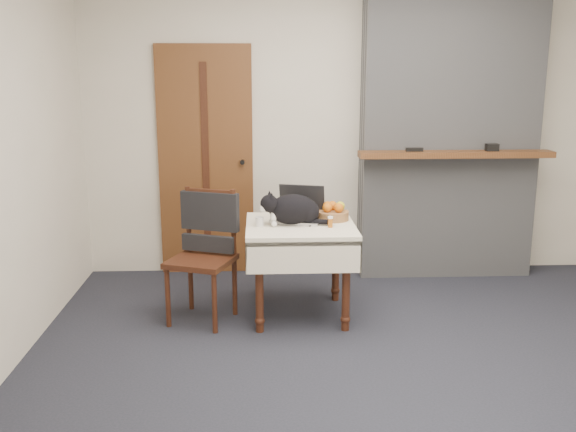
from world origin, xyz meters
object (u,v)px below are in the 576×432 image
at_px(pill_bottle, 330,222).
at_px(laptop, 299,212).
at_px(cat, 294,210).
at_px(fruit_basket, 333,213).
at_px(chair, 206,237).
at_px(cream_jar, 260,222).
at_px(door, 206,162).
at_px(side_table, 300,239).

bearing_deg(pill_bottle, laptop, 131.02).
xyz_separation_m(laptop, cat, (-0.05, -0.13, 0.05)).
relative_size(fruit_basket, chair, 0.24).
bearing_deg(chair, cream_jar, 8.73).
bearing_deg(chair, door, 114.65).
bearing_deg(side_table, laptop, 89.38).
xyz_separation_m(cat, pill_bottle, (0.25, -0.10, -0.07)).
relative_size(pill_bottle, fruit_basket, 0.34).
height_order(side_table, laptop, laptop).
distance_m(cat, chair, 0.67).
xyz_separation_m(laptop, chair, (-0.68, -0.10, -0.16)).
bearing_deg(fruit_basket, chair, -173.88).
bearing_deg(cat, pill_bottle, -32.90).
bearing_deg(side_table, cat, -162.61).
relative_size(door, pill_bottle, 25.23).
xyz_separation_m(laptop, fruit_basket, (0.25, -0.00, -0.01)).
distance_m(cat, cream_jar, 0.26).
bearing_deg(pill_bottle, side_table, 150.43).
relative_size(laptop, chair, 0.43).
bearing_deg(chair, side_table, 19.16).
relative_size(cream_jar, chair, 0.07).
xyz_separation_m(door, pill_bottle, (0.96, -1.22, -0.26)).
xyz_separation_m(door, side_table, (0.76, -1.10, -0.41)).
distance_m(cream_jar, chair, 0.42).
xyz_separation_m(side_table, cat, (-0.05, -0.01, 0.22)).
distance_m(fruit_basket, chair, 0.95).
bearing_deg(laptop, side_table, -74.34).
distance_m(door, laptop, 1.27).
distance_m(laptop, pill_bottle, 0.31).
bearing_deg(pill_bottle, door, 128.31).
xyz_separation_m(door, chair, (0.08, -1.09, -0.39)).
relative_size(cat, pill_bottle, 6.68).
distance_m(side_table, laptop, 0.21).
bearing_deg(laptop, door, 143.93).
bearing_deg(cream_jar, cat, 11.34).
distance_m(pill_bottle, chair, 0.91).
bearing_deg(cream_jar, pill_bottle, -5.93).
relative_size(door, cream_jar, 29.68).
distance_m(pill_bottle, fruit_basket, 0.24).
height_order(laptop, chair, laptop).
xyz_separation_m(cat, fruit_basket, (0.30, 0.13, -0.05)).
height_order(door, pill_bottle, door).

